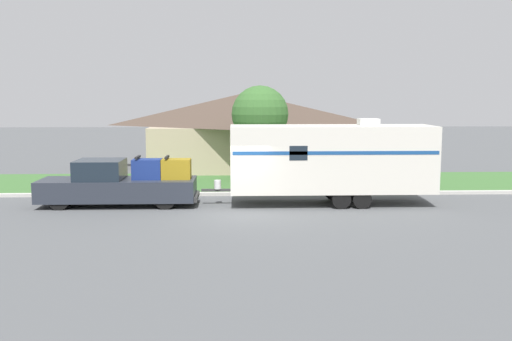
{
  "coord_description": "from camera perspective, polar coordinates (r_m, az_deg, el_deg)",
  "views": [
    {
      "loc": [
        -0.06,
        -21.26,
        4.4
      ],
      "look_at": [
        0.76,
        1.57,
        1.4
      ],
      "focal_mm": 40.0,
      "sensor_mm": 36.0,
      "label": 1
    }
  ],
  "objects": [
    {
      "name": "tree_in_yard",
      "position": [
        29.16,
        0.41,
        5.64
      ],
      "size": [
        2.9,
        2.9,
        4.93
      ],
      "color": "brown",
      "rests_on": "ground_plane"
    },
    {
      "name": "travel_trailer",
      "position": [
        23.3,
        7.58,
        1.19
      ],
      "size": [
        9.38,
        2.27,
        3.49
      ],
      "color": "black",
      "rests_on": "ground_plane"
    },
    {
      "name": "mailbox",
      "position": [
        26.55,
        -11.79,
        0.02
      ],
      "size": [
        0.48,
        0.2,
        1.34
      ],
      "color": "brown",
      "rests_on": "ground_plane"
    },
    {
      "name": "lawn_strip",
      "position": [
        29.0,
        -1.91,
        -1.22
      ],
      "size": [
        80.0,
        7.0,
        0.03
      ],
      "color": "#3D6B33",
      "rests_on": "ground_plane"
    },
    {
      "name": "pickup_truck",
      "position": [
        23.58,
        -13.49,
        -1.35
      ],
      "size": [
        6.32,
        1.97,
        2.0
      ],
      "color": "black",
      "rests_on": "ground_plane"
    },
    {
      "name": "house_across_street",
      "position": [
        35.0,
        -1.09,
        4.16
      ],
      "size": [
        11.87,
        8.0,
        4.58
      ],
      "color": "tan",
      "rests_on": "ground_plane"
    },
    {
      "name": "curb_strip",
      "position": [
        25.39,
        -1.88,
        -2.34
      ],
      "size": [
        80.0,
        0.3,
        0.14
      ],
      "color": "beige",
      "rests_on": "ground_plane"
    },
    {
      "name": "ground_plane",
      "position": [
        21.71,
        -1.85,
        -4.22
      ],
      "size": [
        120.0,
        120.0,
        0.0
      ],
      "primitive_type": "plane",
      "color": "#515456"
    }
  ]
}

